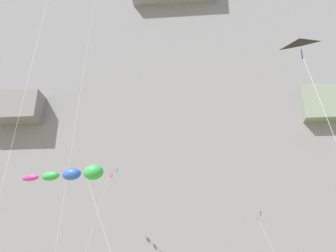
{
  "coord_description": "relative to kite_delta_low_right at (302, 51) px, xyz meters",
  "views": [
    {
      "loc": [
        3.2,
        -5.57,
        1.82
      ],
      "look_at": [
        1.1,
        18.58,
        12.18
      ],
      "focal_mm": 37.07,
      "sensor_mm": 36.0,
      "label": 1
    }
  ],
  "objects": [
    {
      "name": "kite_banner_mid_right",
      "position": [
        1.46,
        24.64,
        -4.17
      ],
      "size": [
        1.82,
        5.73,
        7.82
      ],
      "color": "black",
      "rests_on": "ground"
    },
    {
      "name": "cliff_face",
      "position": [
        -8.3,
        51.78,
        30.83
      ],
      "size": [
        180.0,
        29.89,
        84.54
      ],
      "color": "gray",
      "rests_on": "ground"
    },
    {
      "name": "kite_delta_low_right",
      "position": [
        0.0,
        0.0,
        0.0
      ],
      "size": [
        1.66,
        4.48,
        11.82
      ],
      "color": "black",
      "rests_on": "ground"
    },
    {
      "name": "kite_banner_far_right",
      "position": [
        -16.62,
        30.7,
        2.14
      ],
      "size": [
        3.93,
        5.76,
        14.44
      ],
      "color": "black",
      "rests_on": "ground"
    },
    {
      "name": "kite_windsock_low_left",
      "position": [
        -11.93,
        4.09,
        -4.54
      ],
      "size": [
        7.24,
        2.46,
        7.31
      ],
      "color": "green",
      "rests_on": "ground"
    }
  ]
}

